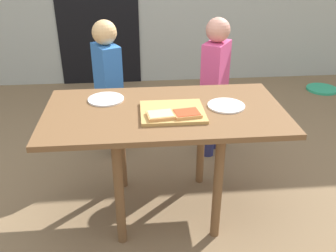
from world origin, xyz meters
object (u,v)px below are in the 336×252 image
object	(u,v)px
plate_white_left	(106,99)
garden_hose_coil	(322,89)
pizza_slice_near_left	(161,115)
child_left	(108,80)
pizza_slice_near_right	(187,114)
child_right	(215,79)
dining_table	(165,123)
cutting_board	(172,112)
plate_white_right	(226,106)

from	to	relation	value
plate_white_left	garden_hose_coil	world-z (taller)	plate_white_left
pizza_slice_near_left	child_left	world-z (taller)	child_left
pizza_slice_near_right	plate_white_left	bearing A→B (deg)	146.64
plate_white_left	child_left	size ratio (longest dim) A/B	0.20
plate_white_left	garden_hose_coil	distance (m)	2.91
child_left	garden_hose_coil	xyz separation A→B (m)	(2.29, 1.11, -0.59)
garden_hose_coil	child_right	bearing A→B (deg)	-141.68
pizza_slice_near_right	pizza_slice_near_left	bearing A→B (deg)	-177.64
dining_table	child_right	xyz separation A→B (m)	(0.43, 0.68, 0.00)
cutting_board	plate_white_right	bearing A→B (deg)	12.12
pizza_slice_near_left	child_right	xyz separation A→B (m)	(0.46, 0.80, -0.11)
plate_white_left	pizza_slice_near_right	bearing A→B (deg)	-33.36
child_left	child_right	bearing A→B (deg)	-5.42
dining_table	plate_white_left	size ratio (longest dim) A/B	6.33
cutting_board	pizza_slice_near_left	size ratio (longest dim) A/B	2.26
garden_hose_coil	plate_white_left	bearing A→B (deg)	-143.22
cutting_board	child_left	distance (m)	0.90
child_right	garden_hose_coil	distance (m)	2.01
pizza_slice_near_right	plate_white_left	xyz separation A→B (m)	(-0.44, 0.29, -0.02)
cutting_board	pizza_slice_near_left	xyz separation A→B (m)	(-0.07, -0.07, 0.02)
dining_table	garden_hose_coil	bearing A→B (deg)	43.96
dining_table	plate_white_right	distance (m)	0.36
child_right	child_left	bearing A→B (deg)	174.58
pizza_slice_near_left	child_right	bearing A→B (deg)	60.16
dining_table	cutting_board	size ratio (longest dim) A/B	3.86
child_left	pizza_slice_near_right	bearing A→B (deg)	-61.87
pizza_slice_near_left	plate_white_left	world-z (taller)	pizza_slice_near_left
child_right	pizza_slice_near_left	bearing A→B (deg)	-119.84
plate_white_left	child_right	world-z (taller)	child_right
child_left	cutting_board	bearing A→B (deg)	-63.79
pizza_slice_near_left	garden_hose_coil	world-z (taller)	pizza_slice_near_left
child_right	garden_hose_coil	bearing A→B (deg)	38.32
child_left	dining_table	bearing A→B (deg)	-64.49
pizza_slice_near_right	child_right	distance (m)	0.87
child_left	plate_white_left	bearing A→B (deg)	-87.61
dining_table	pizza_slice_near_left	xyz separation A→B (m)	(-0.03, -0.13, 0.11)
dining_table	cutting_board	distance (m)	0.11
garden_hose_coil	child_left	bearing A→B (deg)	-154.09
child_left	garden_hose_coil	distance (m)	2.62
cutting_board	child_right	bearing A→B (deg)	61.84
dining_table	child_left	bearing A→B (deg)	115.51
dining_table	plate_white_right	world-z (taller)	plate_white_right
pizza_slice_near_left	plate_white_right	size ratio (longest dim) A/B	0.73
pizza_slice_near_left	child_left	distance (m)	0.95
dining_table	pizza_slice_near_right	bearing A→B (deg)	-48.37
plate_white_right	child_left	world-z (taller)	child_left
pizza_slice_near_left	garden_hose_coil	xyz separation A→B (m)	(1.97, 1.99, -0.71)
dining_table	pizza_slice_near_left	distance (m)	0.17
cutting_board	plate_white_right	size ratio (longest dim) A/B	1.64
plate_white_right	pizza_slice_near_right	bearing A→B (deg)	-151.18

